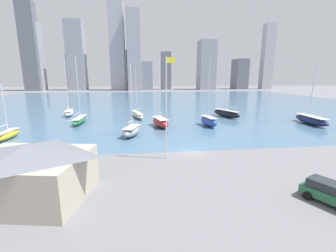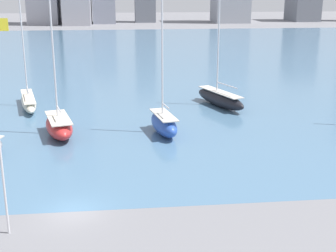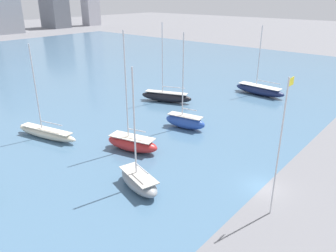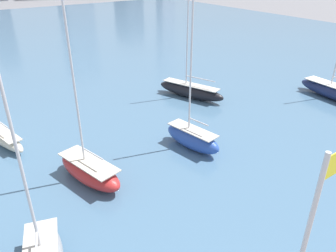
# 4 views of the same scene
# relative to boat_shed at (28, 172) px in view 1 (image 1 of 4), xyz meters

# --- Properties ---
(ground_plane) EXTENTS (500.00, 500.00, 0.00)m
(ground_plane) POSITION_rel_boat_shed_xyz_m (17.27, 11.15, -2.52)
(ground_plane) COLOR slate
(harbor_water) EXTENTS (180.00, 140.00, 0.00)m
(harbor_water) POSITION_rel_boat_shed_xyz_m (17.27, 81.15, -2.51)
(harbor_water) COLOR #476B89
(harbor_water) RESTS_ON ground_plane
(boat_shed) EXTENTS (11.14, 9.31, 5.03)m
(boat_shed) POSITION_rel_boat_shed_xyz_m (0.00, 0.00, 0.00)
(boat_shed) COLOR #B2A893
(boat_shed) RESTS_ON ground_plane
(flag_pole) EXTENTS (1.24, 0.14, 13.39)m
(flag_pole) POSITION_rel_boat_shed_xyz_m (13.52, 8.65, 4.68)
(flag_pole) COLOR silver
(flag_pole) RESTS_ON ground_plane
(distant_city_skyline) EXTENTS (214.15, 26.57, 71.60)m
(distant_city_skyline) POSITION_rel_boat_shed_xyz_m (2.76, 181.83, 23.53)
(distant_city_skyline) COLOR slate
(distant_city_skyline) RESTS_ON ground_plane
(sailboat_black) EXTENTS (5.42, 10.21, 14.88)m
(sailboat_black) POSITION_rel_boat_shed_xyz_m (33.59, 38.99, -1.43)
(sailboat_black) COLOR black
(sailboat_black) RESTS_ON harbor_water
(sailboat_green) EXTENTS (1.92, 9.74, 15.41)m
(sailboat_green) POSITION_rel_boat_shed_xyz_m (-4.41, 34.48, -1.60)
(sailboat_green) COLOR #236B3D
(sailboat_green) RESTS_ON harbor_water
(sailboat_cream) EXTENTS (4.17, 11.03, 13.53)m
(sailboat_cream) POSITION_rel_boat_shed_xyz_m (9.14, 41.11, -1.65)
(sailboat_cream) COLOR beige
(sailboat_cream) RESTS_ON harbor_water
(sailboat_blue) EXTENTS (3.24, 6.96, 14.59)m
(sailboat_blue) POSITION_rel_boat_shed_xyz_m (25.22, 28.01, -1.32)
(sailboat_blue) COLOR #284CA8
(sailboat_blue) RESTS_ON harbor_water
(sailboat_red) EXTENTS (4.30, 7.91, 15.69)m
(sailboat_red) POSITION_rel_boat_shed_xyz_m (14.39, 28.63, -1.40)
(sailboat_red) COLOR #B72828
(sailboat_red) RESTS_ON harbor_water
(sailboat_gray) EXTENTS (4.27, 7.01, 13.25)m
(sailboat_gray) POSITION_rel_boat_shed_xyz_m (8.33, 21.37, -1.52)
(sailboat_gray) COLOR gray
(sailboat_gray) RESTS_ON harbor_water
(sailboat_navy) EXTENTS (3.24, 11.09, 13.88)m
(sailboat_navy) POSITION_rel_boat_shed_xyz_m (49.71, 27.24, -1.46)
(sailboat_navy) COLOR #19234C
(sailboat_navy) RESTS_ON harbor_water
(sailboat_yellow) EXTENTS (2.17, 7.35, 9.72)m
(sailboat_yellow) POSITION_rel_boat_shed_xyz_m (-13.69, 21.65, -1.69)
(sailboat_yellow) COLOR yellow
(sailboat_yellow) RESTS_ON harbor_water
(sailboat_white) EXTENTS (3.73, 8.34, 16.29)m
(sailboat_white) POSITION_rel_boat_shed_xyz_m (-10.49, 46.65, -1.59)
(sailboat_white) COLOR white
(sailboat_white) RESTS_ON harbor_water
(parked_suv_green) EXTENTS (3.70, 4.90, 1.92)m
(parked_suv_green) POSITION_rel_boat_shed_xyz_m (26.43, -4.15, -1.47)
(parked_suv_green) COLOR #235B38
(parked_suv_green) RESTS_ON ground_plane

